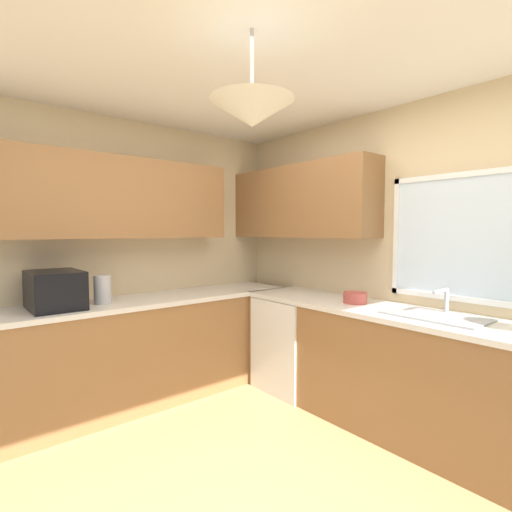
% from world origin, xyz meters
% --- Properties ---
extents(ground_plane, '(8.68, 8.68, 0.00)m').
position_xyz_m(ground_plane, '(0.00, 0.00, 0.00)').
color(ground_plane, tan).
extents(room_shell, '(4.07, 3.47, 2.60)m').
position_xyz_m(room_shell, '(-0.82, 0.53, 1.81)').
color(room_shell, beige).
rests_on(room_shell, ground_plane).
extents(counter_run_left, '(0.65, 3.08, 0.92)m').
position_xyz_m(counter_run_left, '(-1.66, 0.00, 0.46)').
color(counter_run_left, olive).
rests_on(counter_run_left, ground_plane).
extents(counter_run_back, '(3.16, 0.65, 0.92)m').
position_xyz_m(counter_run_back, '(0.21, 1.37, 0.46)').
color(counter_run_back, olive).
rests_on(counter_run_back, ground_plane).
extents(dishwasher, '(0.60, 0.60, 0.87)m').
position_xyz_m(dishwasher, '(-1.00, 1.34, 0.44)').
color(dishwasher, white).
rests_on(dishwasher, ground_plane).
extents(microwave, '(0.48, 0.36, 0.29)m').
position_xyz_m(microwave, '(-1.66, -0.60, 1.06)').
color(microwave, black).
rests_on(microwave, counter_run_left).
extents(kettle, '(0.14, 0.14, 0.23)m').
position_xyz_m(kettle, '(-1.64, -0.25, 1.04)').
color(kettle, '#B7B7BC').
rests_on(kettle, counter_run_left).
extents(sink_assembly, '(0.66, 0.40, 0.19)m').
position_xyz_m(sink_assembly, '(0.34, 1.37, 0.93)').
color(sink_assembly, '#9EA0A5').
rests_on(sink_assembly, counter_run_back).
extents(bowl, '(0.19, 0.19, 0.09)m').
position_xyz_m(bowl, '(-0.33, 1.37, 0.96)').
color(bowl, '#B74C42').
rests_on(bowl, counter_run_back).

